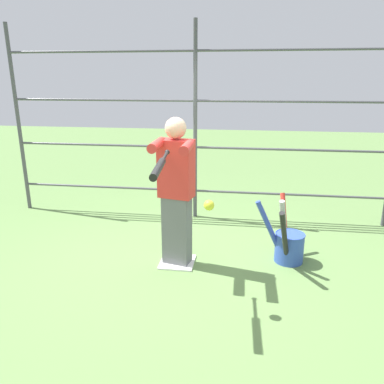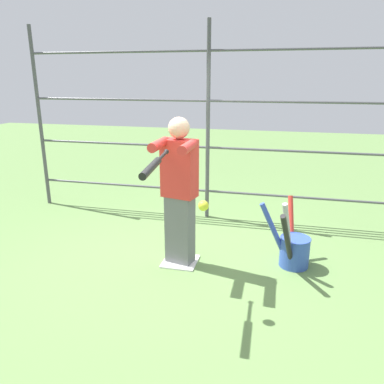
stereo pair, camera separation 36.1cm
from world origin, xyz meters
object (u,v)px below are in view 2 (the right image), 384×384
baseball_bat_swinging (153,166)px  bat_bucket (293,248)px  batter (179,188)px  softball_in_flight (203,206)px

baseball_bat_swinging → bat_bucket: bearing=-137.4°
batter → bat_bucket: batter is taller
bat_bucket → batter: bearing=10.3°
baseball_bat_swinging → bat_bucket: size_ratio=0.88×
bat_bucket → softball_in_flight: bearing=50.1°
batter → softball_in_flight: (-0.44, 0.78, 0.09)m
softball_in_flight → bat_bucket: (-0.85, -1.02, -0.79)m
batter → baseball_bat_swinging: batter is taller
baseball_bat_swinging → bat_bucket: 2.08m
softball_in_flight → bat_bucket: 1.54m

